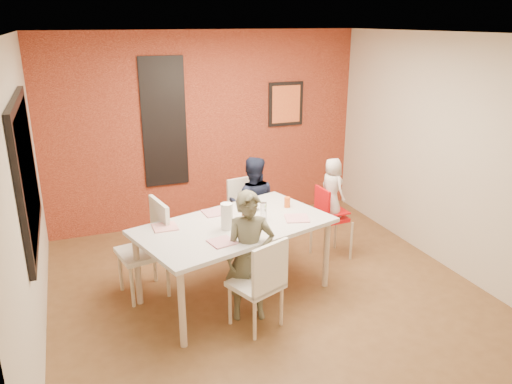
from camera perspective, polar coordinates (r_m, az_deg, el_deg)
name	(u,v)px	position (r m, az deg, el deg)	size (l,w,h in m)	color
ground	(266,290)	(5.60, 1.12, -11.16)	(4.50, 4.50, 0.00)	brown
ceiling	(268,34)	(4.84, 1.34, 17.66)	(4.50, 4.50, 0.02)	silver
wall_back	(207,130)	(7.12, -5.67, 7.10)	(4.50, 0.02, 2.70)	beige
wall_front	(404,273)	(3.24, 16.59, -8.83)	(4.50, 0.02, 2.70)	beige
wall_left	(25,200)	(4.73, -24.93, -0.88)	(0.02, 4.50, 2.70)	beige
wall_right	(445,153)	(6.23, 20.81, 4.19)	(0.02, 4.50, 2.70)	beige
brick_accent_wall	(207,130)	(7.11, -5.62, 7.06)	(4.50, 0.02, 2.70)	maroon
picture_window_frame	(26,172)	(4.86, -24.79, 2.14)	(0.05, 1.70, 1.30)	black
picture_window_pane	(28,171)	(4.86, -24.62, 2.16)	(0.02, 1.55, 1.15)	black
glassblock_strip	(164,123)	(6.93, -10.45, 7.80)	(0.55, 0.03, 1.70)	silver
glassblock_surround	(164,123)	(6.93, -10.45, 7.79)	(0.60, 0.03, 1.76)	black
art_print_frame	(286,104)	(7.43, 3.42, 10.01)	(0.54, 0.03, 0.64)	black
art_print_canvas	(286,104)	(7.42, 3.47, 9.99)	(0.44, 0.01, 0.54)	orange
dining_table	(234,231)	(5.19, -2.48, -4.43)	(2.20, 1.61, 0.82)	silver
chair_near	(262,280)	(4.73, 0.65, -10.05)	(0.56, 0.56, 0.93)	white
chair_far	(245,208)	(6.51, -1.23, -1.86)	(0.47, 0.47, 0.88)	white
chair_left	(150,243)	(5.44, -12.02, -5.73)	(0.56, 0.56, 1.03)	white
high_chair	(329,216)	(6.16, 8.36, -2.71)	(0.41, 0.41, 0.92)	red
child_near	(250,257)	(4.85, -0.72, -7.40)	(0.48, 0.32, 1.32)	brown
child_far	(253,205)	(6.26, -0.39, -1.46)	(0.60, 0.47, 1.24)	black
toddler	(332,188)	(6.05, 8.71, 0.46)	(0.36, 0.23, 0.73)	beige
plate_near_left	(222,242)	(4.76, -3.92, -5.71)	(0.23, 0.23, 0.01)	silver
plate_far_mid	(215,212)	(5.47, -4.74, -2.33)	(0.24, 0.24, 0.01)	white
plate_near_right	(297,218)	(5.31, 4.70, -3.01)	(0.24, 0.24, 0.01)	white
plate_far_left	(165,227)	(5.16, -10.36, -3.95)	(0.24, 0.24, 0.01)	white
salad_bowl_a	(246,223)	(5.12, -1.21, -3.60)	(0.20, 0.20, 0.05)	white
salad_bowl_b	(250,207)	(5.54, -0.70, -1.78)	(0.20, 0.20, 0.05)	white
wine_bottle	(245,207)	(5.20, -1.22, -1.69)	(0.08, 0.08, 0.31)	black
wine_glass_a	(249,221)	(4.98, -0.76, -3.35)	(0.07, 0.07, 0.20)	white
wine_glass_b	(264,211)	(5.24, 0.87, -2.21)	(0.07, 0.07, 0.19)	silver
paper_towel_roll	(227,216)	(5.01, -3.36, -2.79)	(0.12, 0.12, 0.27)	white
condiment_red	(245,219)	(5.13, -1.24, -3.10)	(0.03, 0.03, 0.12)	red
condiment_green	(247,216)	(5.20, -1.02, -2.76)	(0.03, 0.03, 0.13)	#2B7125
condiment_brown	(243,215)	(5.22, -1.47, -2.66)	(0.03, 0.03, 0.13)	brown
sippy_cup	(287,202)	(5.61, 3.58, -1.17)	(0.07, 0.07, 0.12)	#D85718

